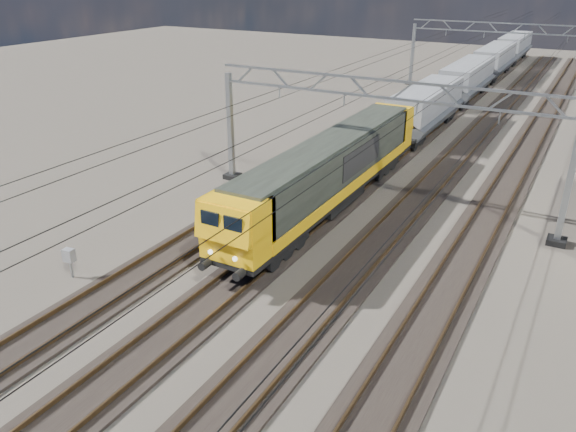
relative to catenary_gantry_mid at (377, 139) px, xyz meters
The scene contains 14 objects.
ground 5.59m from the catenary_gantry_mid, 90.00° to the right, with size 160.00×160.00×0.00m, color #2B2520.
track_outer_west 8.17m from the catenary_gantry_mid, 146.31° to the right, with size 2.60×140.00×0.30m.
track_loco 5.89m from the catenary_gantry_mid, 116.57° to the right, with size 2.60×140.00×0.30m.
track_inner_east 5.89m from the catenary_gantry_mid, 63.43° to the right, with size 2.60×140.00×0.30m.
track_outer_east 8.17m from the catenary_gantry_mid, 33.69° to the right, with size 2.60×140.00×0.30m.
catenary_gantry_mid is the anchor object (origin of this frame).
catenary_gantry_far 36.00m from the catenary_gantry_mid, 90.00° to the left, with size 19.90×0.90×7.11m.
overhead_wires 4.40m from the catenary_gantry_mid, 90.00° to the left, with size 12.03×140.00×0.53m.
locomotive 2.89m from the catenary_gantry_mid, 145.78° to the right, with size 2.76×21.10×3.62m.
hopper_wagon_lead 16.54m from the catenary_gantry_mid, 96.98° to the left, with size 3.38×13.00×3.25m.
hopper_wagon_mid 30.65m from the catenary_gantry_mid, 93.75° to the left, with size 3.38×13.00×3.25m.
hopper_wagon_third 44.81m from the catenary_gantry_mid, 92.56° to the left, with size 3.38×13.00×3.25m.
hopper_wagon_fourth 58.99m from the catenary_gantry_mid, 91.94° to the left, with size 3.38×13.00×3.25m.
trackside_cabinet 16.39m from the catenary_gantry_mid, 121.73° to the right, with size 0.50×0.40×1.36m.
Camera 1 is at (9.99, -23.64, 12.32)m, focal length 35.00 mm.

